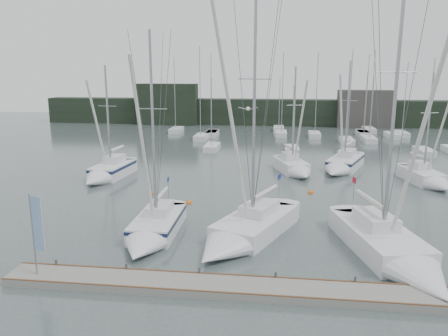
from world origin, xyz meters
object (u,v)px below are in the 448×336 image
at_px(sailboat_mid_a, 106,173).
at_px(sailboat_mid_e, 429,180).
at_px(sailboat_near_left, 152,232).
at_px(buoy_a, 189,203).
at_px(sailboat_mid_c, 295,169).
at_px(sailboat_near_center, 240,235).
at_px(sailboat_mid_d, 342,165).
at_px(dock_banner, 36,228).
at_px(buoy_b, 311,193).
at_px(sailboat_near_right, 398,255).
at_px(buoy_c, 151,194).

relative_size(sailboat_mid_a, sailboat_mid_e, 1.07).
relative_size(sailboat_near_left, buoy_a, 26.00).
relative_size(sailboat_near_left, sailboat_mid_c, 1.19).
relative_size(sailboat_near_center, sailboat_mid_c, 1.47).
distance_m(sailboat_near_left, sailboat_mid_d, 26.32).
height_order(sailboat_mid_c, sailboat_mid_d, sailboat_mid_d).
relative_size(sailboat_mid_d, sailboat_mid_e, 1.11).
xyz_separation_m(sailboat_mid_d, dock_banner, (-19.15, -27.87, 2.35)).
bearing_deg(sailboat_mid_c, sailboat_mid_d, 4.72).
relative_size(buoy_a, dock_banner, 0.12).
bearing_deg(sailboat_mid_e, buoy_b, -172.51).
bearing_deg(dock_banner, sailboat_mid_e, 48.02).
distance_m(sailboat_mid_c, buoy_a, 14.60).
bearing_deg(buoy_a, sailboat_mid_d, 43.41).
distance_m(sailboat_mid_c, sailboat_mid_d, 5.47).
bearing_deg(sailboat_near_center, sailboat_near_left, -155.29).
relative_size(sailboat_near_right, sailboat_mid_e, 1.60).
height_order(sailboat_near_left, sailboat_mid_a, sailboat_near_left).
bearing_deg(buoy_c, buoy_b, 8.48).
bearing_deg(sailboat_mid_e, sailboat_near_center, -147.43).
relative_size(sailboat_mid_c, buoy_a, 21.79).
relative_size(sailboat_mid_a, buoy_b, 22.66).
bearing_deg(buoy_a, sailboat_mid_e, 21.20).
bearing_deg(sailboat_near_center, sailboat_mid_e, 68.11).
bearing_deg(sailboat_mid_e, sailboat_mid_c, 154.76).
height_order(sailboat_near_left, sailboat_mid_d, sailboat_near_left).
relative_size(sailboat_near_center, buoy_b, 32.72).
relative_size(sailboat_near_right, sailboat_mid_d, 1.43).
distance_m(sailboat_near_center, buoy_c, 13.64).
bearing_deg(buoy_c, sailboat_near_right, -34.47).
bearing_deg(sailboat_near_left, buoy_c, 106.04).
relative_size(sailboat_mid_d, buoy_a, 23.14).
height_order(sailboat_near_center, sailboat_mid_e, sailboat_near_center).
bearing_deg(buoy_a, sailboat_mid_c, 51.04).
xyz_separation_m(sailboat_near_center, sailboat_mid_e, (16.69, 16.48, -0.02)).
distance_m(sailboat_near_left, buoy_a, 8.25).
distance_m(sailboat_mid_e, buoy_c, 26.33).
height_order(sailboat_near_right, buoy_c, sailboat_near_right).
bearing_deg(buoy_b, sailboat_mid_a, 173.17).
xyz_separation_m(sailboat_near_right, buoy_c, (-18.05, 12.39, -0.64)).
bearing_deg(sailboat_near_right, dock_banner, 179.13).
xyz_separation_m(sailboat_near_center, sailboat_mid_d, (9.23, 21.52, 0.05)).
xyz_separation_m(sailboat_mid_a, buoy_b, (20.13, -2.41, -0.66)).
distance_m(sailboat_mid_a, buoy_a, 11.95).
bearing_deg(sailboat_mid_d, sailboat_mid_c, -135.39).
bearing_deg(buoy_c, sailboat_mid_c, 34.81).
xyz_separation_m(sailboat_mid_a, buoy_a, (9.81, -6.78, -0.66)).
distance_m(sailboat_mid_c, sailboat_mid_e, 12.86).
xyz_separation_m(sailboat_mid_d, buoy_a, (-14.22, -13.45, -0.64)).
xyz_separation_m(buoy_a, dock_banner, (-4.93, -14.42, 3.00)).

